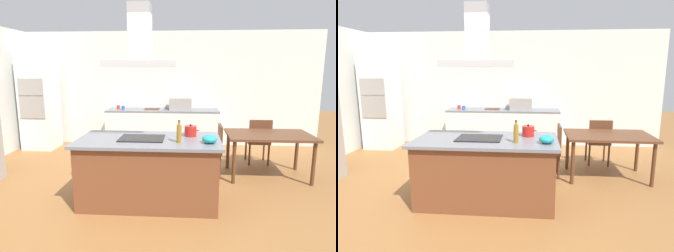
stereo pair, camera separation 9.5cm
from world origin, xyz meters
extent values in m
plane|color=#936033|center=(0.00, 1.50, 0.00)|extent=(16.00, 16.00, 0.00)
cube|color=silver|center=(0.00, 3.25, 1.35)|extent=(7.20, 0.10, 2.70)
cube|color=brown|center=(0.00, 0.00, 0.43)|extent=(1.82, 0.90, 0.86)
cube|color=slate|center=(0.00, 0.00, 0.88)|extent=(1.92, 1.00, 0.04)
cube|color=black|center=(-0.09, 0.00, 0.91)|extent=(0.60, 0.44, 0.01)
cylinder|color=#B21E19|center=(0.56, 0.20, 0.97)|extent=(0.17, 0.17, 0.15)
sphere|color=black|center=(0.56, 0.20, 1.06)|extent=(0.03, 0.03, 0.03)
cone|color=#B21E19|center=(0.67, 0.20, 0.98)|extent=(0.06, 0.03, 0.04)
cylinder|color=olive|center=(0.41, -0.18, 1.02)|extent=(0.06, 0.06, 0.23)
cylinder|color=olive|center=(0.41, -0.18, 1.15)|extent=(0.03, 0.03, 0.05)
cylinder|color=black|center=(0.41, -0.18, 1.18)|extent=(0.03, 0.03, 0.01)
ellipsoid|color=teal|center=(0.80, -0.18, 0.95)|extent=(0.19, 0.19, 0.11)
cube|color=white|center=(-0.07, 2.88, 0.43)|extent=(2.59, 0.62, 0.86)
cube|color=slate|center=(-0.07, 2.88, 0.88)|extent=(2.59, 0.62, 0.04)
cube|color=#9E9993|center=(0.34, 2.88, 1.04)|extent=(0.50, 0.38, 0.28)
cylinder|color=red|center=(-1.12, 2.91, 0.95)|extent=(0.08, 0.08, 0.09)
cylinder|color=#2D56B2|center=(-0.98, 2.81, 0.95)|extent=(0.08, 0.08, 0.09)
cube|color=#59331E|center=(-0.33, 2.93, 0.91)|extent=(0.34, 0.24, 0.02)
cube|color=white|center=(-2.90, 2.65, 1.10)|extent=(0.70, 0.64, 2.20)
cube|color=#9E9993|center=(-2.90, 2.32, 1.45)|extent=(0.56, 0.02, 0.36)
cube|color=#9E9993|center=(-2.90, 2.32, 1.00)|extent=(0.56, 0.02, 0.48)
cube|color=#59331E|center=(1.89, 1.10, 0.73)|extent=(1.40, 0.90, 0.04)
cylinder|color=#59331E|center=(1.27, 0.73, 0.35)|extent=(0.06, 0.06, 0.71)
cylinder|color=#59331E|center=(2.51, 0.73, 0.35)|extent=(0.06, 0.06, 0.71)
cylinder|color=#59331E|center=(1.27, 1.47, 0.35)|extent=(0.06, 0.06, 0.71)
cylinder|color=#59331E|center=(2.51, 1.47, 0.35)|extent=(0.06, 0.06, 0.71)
cube|color=brown|center=(0.89, 1.10, 0.43)|extent=(0.42, 0.42, 0.04)
cube|color=#59331E|center=(1.08, 1.10, 0.67)|extent=(0.04, 0.42, 0.44)
cylinder|color=#59331E|center=(0.71, 0.92, 0.21)|extent=(0.04, 0.04, 0.41)
cylinder|color=#59331E|center=(0.71, 1.28, 0.21)|extent=(0.04, 0.04, 0.41)
cylinder|color=#59331E|center=(1.07, 0.92, 0.21)|extent=(0.04, 0.04, 0.41)
cylinder|color=#59331E|center=(1.07, 1.28, 0.21)|extent=(0.04, 0.04, 0.41)
cube|color=brown|center=(1.89, 1.85, 0.43)|extent=(0.42, 0.42, 0.04)
cube|color=#59331E|center=(1.89, 1.66, 0.67)|extent=(0.42, 0.04, 0.44)
cylinder|color=#59331E|center=(1.71, 2.03, 0.21)|extent=(0.04, 0.04, 0.41)
cylinder|color=#59331E|center=(2.07, 2.03, 0.21)|extent=(0.04, 0.04, 0.41)
cylinder|color=#59331E|center=(1.71, 1.67, 0.21)|extent=(0.04, 0.04, 0.41)
cylinder|color=#59331E|center=(2.07, 1.67, 0.21)|extent=(0.04, 0.04, 0.41)
cube|color=#ADADB2|center=(-0.09, 0.00, 1.89)|extent=(0.90, 0.55, 0.08)
cube|color=#ADADB2|center=(-0.09, 0.00, 2.28)|extent=(0.28, 0.24, 0.70)
camera|label=1|loc=(0.53, -3.79, 1.82)|focal=31.09mm
camera|label=2|loc=(0.62, -3.78, 1.82)|focal=31.09mm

